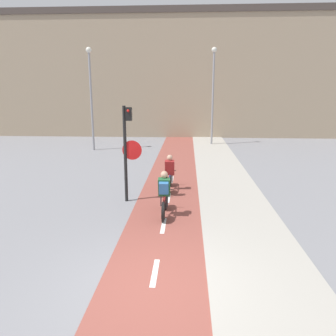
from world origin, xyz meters
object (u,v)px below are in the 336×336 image
cyclist_near (164,194)px  traffic_light_pole (127,144)px  street_lamp_far (91,88)px  cyclist_far (170,174)px  street_lamp_sidewalk (213,86)px

cyclist_near → traffic_light_pole: bearing=135.2°
street_lamp_far → cyclist_near: 13.02m
cyclist_near → cyclist_far: size_ratio=1.03×
cyclist_near → cyclist_far: cyclist_near is taller
traffic_light_pole → street_lamp_far: (-4.10, 10.03, 1.90)m
traffic_light_pole → street_lamp_far: 11.00m
street_lamp_far → cyclist_far: bearing=-57.7°
traffic_light_pole → cyclist_far: size_ratio=2.09×
traffic_light_pole → cyclist_near: (1.35, -1.34, -1.35)m
traffic_light_pole → cyclist_near: bearing=-44.8°
traffic_light_pole → cyclist_far: traffic_light_pole is taller
street_lamp_sidewalk → street_lamp_far: bearing=-161.8°
street_lamp_sidewalk → cyclist_near: size_ratio=4.08×
street_lamp_sidewalk → cyclist_near: bearing=-99.9°
street_lamp_sidewalk → cyclist_far: bearing=-102.1°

